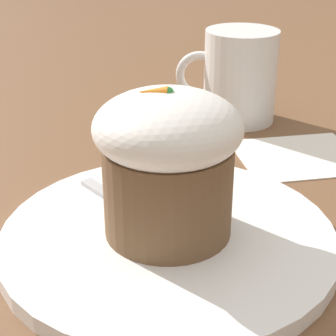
# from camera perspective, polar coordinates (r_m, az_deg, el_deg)

# --- Properties ---
(ground_plane) EXTENTS (4.00, 4.00, 0.00)m
(ground_plane) POSITION_cam_1_polar(r_m,az_deg,el_deg) (0.42, -0.01, -7.77)
(ground_plane) COLOR brown
(dessert_plate) EXTENTS (0.24, 0.24, 0.01)m
(dessert_plate) POSITION_cam_1_polar(r_m,az_deg,el_deg) (0.41, -0.01, -7.05)
(dessert_plate) COLOR white
(dessert_plate) RESTS_ON ground_plane
(carrot_cake) EXTENTS (0.10, 0.10, 0.11)m
(carrot_cake) POSITION_cam_1_polar(r_m,az_deg,el_deg) (0.38, -0.00, 0.78)
(carrot_cake) COLOR brown
(carrot_cake) RESTS_ON dessert_plate
(spoon) EXTENTS (0.10, 0.10, 0.01)m
(spoon) POSITION_cam_1_polar(r_m,az_deg,el_deg) (0.42, -2.02, -5.17)
(spoon) COLOR #B7B7BC
(spoon) RESTS_ON dessert_plate
(coffee_cup) EXTENTS (0.11, 0.08, 0.10)m
(coffee_cup) POSITION_cam_1_polar(r_m,az_deg,el_deg) (0.64, 7.18, 9.24)
(coffee_cup) COLOR white
(coffee_cup) RESTS_ON ground_plane
(paper_napkin) EXTENTS (0.14, 0.13, 0.00)m
(paper_napkin) POSITION_cam_1_polar(r_m,az_deg,el_deg) (0.57, 13.17, 1.22)
(paper_napkin) COLOR white
(paper_napkin) RESTS_ON ground_plane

